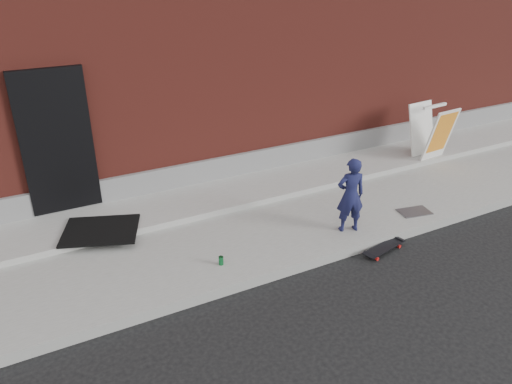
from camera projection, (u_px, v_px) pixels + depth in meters
ground at (302, 272)px, 6.93m from camera, size 80.00×80.00×0.00m
sidewalk at (253, 221)px, 8.09m from camera, size 20.00×3.00×0.15m
apron at (229, 193)px, 8.76m from camera, size 20.00×1.20×0.10m
building at (142, 26)px, 11.43m from camera, size 20.00×8.10×5.00m
child at (351, 195)px, 7.44m from camera, size 0.49×0.39×1.18m
skateboard at (384, 248)px, 7.37m from camera, size 0.79×0.35×0.09m
pizza_sign at (432, 131)px, 9.97m from camera, size 0.71×0.81×1.07m
soda_can at (221, 261)px, 6.80m from camera, size 0.08×0.08×0.12m
doormat at (101, 230)px, 7.44m from camera, size 1.32×1.20×0.03m
utility_plate at (414, 212)px, 8.21m from camera, size 0.56×0.42×0.02m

